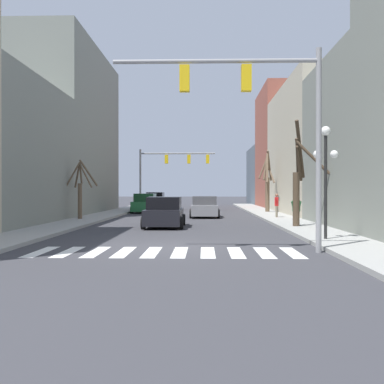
% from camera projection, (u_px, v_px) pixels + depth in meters
% --- Properties ---
extents(ground_plane, '(240.00, 240.00, 0.00)m').
position_uv_depth(ground_plane, '(169.00, 247.00, 15.63)').
color(ground_plane, '#38383D').
extents(sidewalk_right, '(2.42, 90.00, 0.15)m').
position_uv_depth(sidewalk_right, '(352.00, 246.00, 15.46)').
color(sidewalk_right, '#9E9E99').
rests_on(sidewalk_right, ground_plane).
extents(building_row_left, '(6.00, 36.27, 13.83)m').
position_uv_depth(building_row_left, '(19.00, 123.00, 28.53)').
color(building_row_left, '#BCB299').
rests_on(building_row_left, ground_plane).
extents(building_row_right, '(6.00, 57.42, 13.47)m').
position_uv_depth(building_row_right, '(318.00, 146.00, 36.58)').
color(building_row_right, gray).
rests_on(building_row_right, ground_plane).
extents(crosswalk_stripes, '(8.55, 2.60, 0.01)m').
position_uv_depth(crosswalk_stripes, '(166.00, 252.00, 14.39)').
color(crosswalk_stripes, white).
rests_on(crosswalk_stripes, ground_plane).
extents(traffic_signal_near, '(6.68, 0.28, 6.53)m').
position_uv_depth(traffic_signal_near, '(260.00, 105.00, 14.34)').
color(traffic_signal_near, gray).
rests_on(traffic_signal_near, ground_plane).
extents(traffic_signal_far, '(7.27, 0.28, 5.91)m').
position_uv_depth(traffic_signal_far, '(169.00, 165.00, 43.01)').
color(traffic_signal_far, gray).
rests_on(traffic_signal_far, ground_plane).
extents(street_lamp_right_corner, '(0.95, 0.36, 4.27)m').
position_uv_depth(street_lamp_right_corner, '(326.00, 159.00, 16.99)').
color(street_lamp_right_corner, black).
rests_on(street_lamp_right_corner, sidewalk_right).
extents(car_parked_right_far, '(2.12, 4.35, 1.55)m').
position_uv_depth(car_parked_right_far, '(205.00, 207.00, 32.91)').
color(car_parked_right_far, gray).
rests_on(car_parked_right_far, ground_plane).
extents(car_parked_right_mid, '(2.11, 4.72, 1.75)m').
position_uv_depth(car_parked_right_mid, '(155.00, 201.00, 47.97)').
color(car_parked_right_mid, black).
rests_on(car_parked_right_mid, ground_plane).
extents(car_driving_toward_lane, '(2.14, 4.13, 1.63)m').
position_uv_depth(car_driving_toward_lane, '(164.00, 213.00, 24.10)').
color(car_driving_toward_lane, black).
rests_on(car_driving_toward_lane, ground_plane).
extents(car_parked_right_near, '(2.11, 4.75, 1.69)m').
position_uv_depth(car_parked_right_near, '(145.00, 204.00, 39.56)').
color(car_parked_right_near, '#236B38').
rests_on(car_parked_right_near, ground_plane).
extents(pedestrian_near_right_corner, '(0.63, 0.35, 1.55)m').
position_uv_depth(pedestrian_near_right_corner, '(296.00, 208.00, 23.44)').
color(pedestrian_near_right_corner, '#282D47').
rests_on(pedestrian_near_right_corner, sidewalk_right).
extents(pedestrian_waiting_at_curb, '(0.31, 0.68, 1.61)m').
position_uv_depth(pedestrian_waiting_at_curb, '(277.00, 203.00, 30.50)').
color(pedestrian_waiting_at_curb, '#7A705B').
rests_on(pedestrian_waiting_at_curb, sidewalk_right).
extents(street_tree_left_near, '(1.82, 1.91, 5.49)m').
position_uv_depth(street_tree_left_near, '(299.00, 178.00, 23.25)').
color(street_tree_left_near, '#473828').
rests_on(street_tree_left_near, sidewalk_right).
extents(street_tree_right_mid, '(2.04, 1.81, 3.82)m').
position_uv_depth(street_tree_right_mid, '(81.00, 190.00, 28.91)').
color(street_tree_right_mid, brown).
rests_on(street_tree_right_mid, sidewalk_left).
extents(street_tree_left_mid, '(1.40, 2.92, 5.25)m').
position_uv_depth(street_tree_left_mid, '(267.00, 182.00, 38.21)').
color(street_tree_left_mid, brown).
rests_on(street_tree_left_mid, sidewalk_right).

